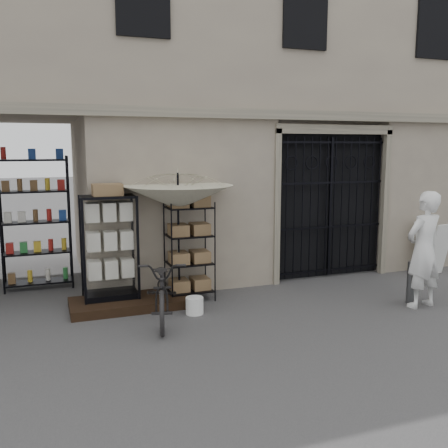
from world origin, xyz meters
name	(u,v)px	position (x,y,z in m)	size (l,w,h in m)	color
ground	(303,320)	(0.00, 0.00, 0.00)	(80.00, 80.00, 0.00)	#26262A
main_building	(218,61)	(0.00, 4.00, 4.50)	(14.00, 4.00, 9.00)	gray
iron_gate	(326,204)	(1.75, 2.28, 1.50)	(2.50, 0.21, 3.00)	black
step_platform	(131,303)	(-2.40, 1.55, 0.07)	(2.00, 0.90, 0.15)	black
display_cabinet	(110,252)	(-2.71, 1.73, 0.92)	(0.92, 0.64, 1.87)	black
wire_rack	(189,252)	(-1.35, 1.65, 0.85)	(0.89, 0.75, 1.74)	black
market_umbrella	(178,191)	(-1.55, 1.63, 1.93)	(2.04, 2.06, 2.68)	black
white_bucket	(195,306)	(-1.50, 0.86, 0.14)	(0.29, 0.29, 0.27)	white
bicycle	(164,320)	(-2.04, 0.75, 0.00)	(0.67, 1.01, 1.93)	black
steel_bollard	(411,282)	(2.16, 0.15, 0.36)	(0.13, 0.13, 0.73)	#4D4E4F
shopkeeper	(420,306)	(2.19, -0.08, 0.00)	(0.71, 1.95, 0.47)	white
easel_sign	(433,248)	(3.90, 1.54, 0.57)	(0.62, 0.68, 1.09)	silver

